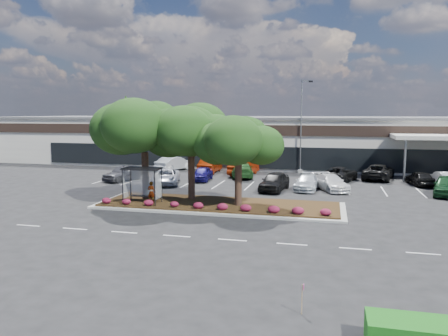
% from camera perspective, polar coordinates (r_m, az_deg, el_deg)
% --- Properties ---
extents(ground, '(160.00, 160.00, 0.00)m').
position_cam_1_polar(ground, '(27.90, 1.30, -6.98)').
color(ground, black).
rests_on(ground, ground).
extents(retail_store, '(80.40, 25.20, 6.25)m').
position_cam_1_polar(retail_store, '(60.70, 8.31, 3.71)').
color(retail_store, silver).
rests_on(retail_store, ground).
extents(landscape_island, '(18.00, 6.00, 0.26)m').
position_cam_1_polar(landscape_island, '(32.11, -0.65, -4.85)').
color(landscape_island, '#A7A6A1').
rests_on(landscape_island, ground).
extents(lane_markings, '(33.12, 20.06, 0.01)m').
position_cam_1_polar(lane_markings, '(37.93, 4.50, -3.16)').
color(lane_markings, silver).
rests_on(lane_markings, ground).
extents(shrub_row, '(17.00, 0.80, 0.50)m').
position_cam_1_polar(shrub_row, '(30.04, -1.65, -4.95)').
color(shrub_row, maroon).
rests_on(shrub_row, landscape_island).
extents(bus_shelter, '(2.75, 1.55, 2.59)m').
position_cam_1_polar(bus_shelter, '(32.55, -10.54, -0.90)').
color(bus_shelter, black).
rests_on(bus_shelter, landscape_island).
extents(island_tree_west, '(7.20, 7.20, 7.89)m').
position_cam_1_polar(island_tree_west, '(33.95, -10.31, 2.66)').
color(island_tree_west, '#173310').
rests_on(island_tree_west, landscape_island).
extents(island_tree_mid, '(6.60, 6.60, 7.32)m').
position_cam_1_polar(island_tree_mid, '(33.37, -4.31, 2.19)').
color(island_tree_mid, '#173310').
rests_on(island_tree_mid, landscape_island).
extents(island_tree_east, '(5.80, 5.80, 6.50)m').
position_cam_1_polar(island_tree_east, '(30.94, 1.90, 1.05)').
color(island_tree_east, '#173310').
rests_on(island_tree_east, landscape_island).
extents(conifer_north_west, '(4.40, 4.40, 10.00)m').
position_cam_1_polar(conifer_north_west, '(80.80, -12.62, 5.79)').
color(conifer_north_west, '#173310').
rests_on(conifer_north_west, ground).
extents(person_waiting, '(0.61, 0.43, 1.61)m').
position_cam_1_polar(person_waiting, '(32.40, -9.47, -3.14)').
color(person_waiting, '#594C47').
rests_on(person_waiting, landscape_island).
extents(light_pole, '(1.41, 0.78, 10.48)m').
position_cam_1_polar(light_pole, '(50.21, 10.12, 4.66)').
color(light_pole, '#A7A6A1').
rests_on(light_pole, ground).
extents(survey_stake, '(0.07, 0.14, 1.08)m').
position_cam_1_polar(survey_stake, '(15.72, 10.22, -16.02)').
color(survey_stake, tan).
rests_on(survey_stake, ground).
extents(car_0, '(3.05, 4.90, 1.56)m').
position_cam_1_polar(car_0, '(45.28, -13.10, -0.64)').
color(car_0, '#4B4B52').
rests_on(car_0, ground).
extents(car_1, '(3.58, 5.54, 1.42)m').
position_cam_1_polar(car_1, '(42.40, -7.58, -1.13)').
color(car_1, silver).
rests_on(car_1, ground).
extents(car_2, '(1.93, 4.19, 1.39)m').
position_cam_1_polar(car_2, '(44.11, -2.86, -0.77)').
color(car_2, '#110D52').
rests_on(car_2, ground).
extents(car_3, '(2.59, 5.00, 1.62)m').
position_cam_1_polar(car_3, '(38.69, 6.59, -1.77)').
color(car_3, black).
rests_on(car_3, ground).
extents(car_4, '(2.30, 4.81, 1.35)m').
position_cam_1_polar(car_4, '(39.56, 10.80, -1.85)').
color(car_4, silver).
rests_on(car_4, ground).
extents(car_5, '(3.79, 5.18, 1.39)m').
position_cam_1_polar(car_5, '(39.75, 13.78, -1.86)').
color(car_5, white).
rests_on(car_5, ground).
extents(car_8, '(3.10, 5.22, 1.67)m').
position_cam_1_polar(car_8, '(40.61, 27.10, -2.07)').
color(car_8, '#174321').
rests_on(car_8, ground).
extents(car_9, '(3.47, 5.42, 1.69)m').
position_cam_1_polar(car_9, '(52.17, -6.52, 0.61)').
color(car_9, silver).
rests_on(car_9, ground).
extents(car_10, '(1.78, 4.95, 1.62)m').
position_cam_1_polar(car_10, '(50.02, -1.84, 0.33)').
color(car_10, '#6F1A03').
rests_on(car_10, ground).
extents(car_11, '(3.32, 5.81, 1.59)m').
position_cam_1_polar(car_11, '(46.33, 2.38, -0.25)').
color(car_11, '#225120').
rests_on(car_11, ground).
extents(car_12, '(2.73, 5.44, 1.71)m').
position_cam_1_polar(car_12, '(48.00, 2.59, 0.08)').
color(car_12, maroon).
rests_on(car_12, ground).
extents(car_14, '(4.10, 5.95, 1.51)m').
position_cam_1_polar(car_14, '(45.07, 14.86, -0.76)').
color(car_14, black).
rests_on(car_14, ground).
extents(car_15, '(3.90, 6.23, 1.60)m').
position_cam_1_polar(car_15, '(47.59, 19.54, -0.46)').
color(car_15, black).
rests_on(car_15, ground).
extents(car_16, '(2.31, 4.30, 1.39)m').
position_cam_1_polar(car_16, '(45.17, 24.22, -1.22)').
color(car_16, black).
rests_on(car_16, ground).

